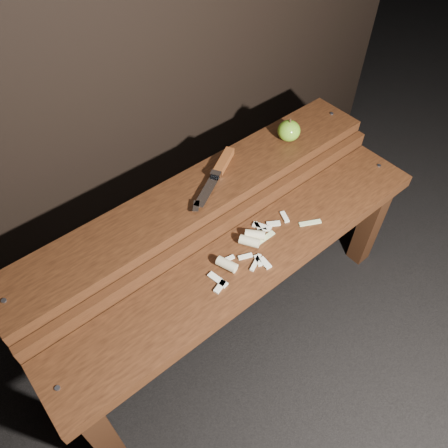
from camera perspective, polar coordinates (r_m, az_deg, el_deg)
ground at (r=1.56m, az=1.45°, el=-12.17°), size 60.00×60.00×0.00m
bench_front_tier at (r=1.23m, az=3.63°, el=-6.23°), size 1.20×0.20×0.42m
bench_rear_tier at (r=1.29m, az=-3.00°, el=1.70°), size 1.20×0.21×0.50m
apple at (r=1.39m, az=8.47°, el=11.97°), size 0.07×0.07×0.08m
knife at (r=1.27m, az=-0.58°, el=7.21°), size 0.25×0.15×0.02m
apple_scraps at (r=1.19m, az=3.18°, el=-2.94°), size 0.39×0.15×0.03m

